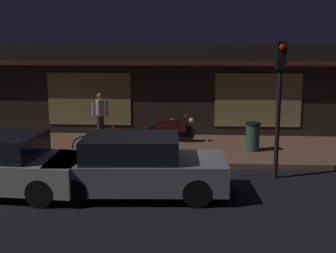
{
  "coord_description": "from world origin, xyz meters",
  "views": [
    {
      "loc": [
        0.89,
        -10.8,
        3.46
      ],
      "look_at": [
        0.01,
        2.4,
        0.95
      ],
      "focal_mm": 44.96,
      "sensor_mm": 36.0,
      "label": 1
    }
  ],
  "objects_px": {
    "motorcycle": "(172,128)",
    "traffic_light_pole": "(280,86)",
    "trash_bin": "(253,136)",
    "parked_car_far": "(136,166)",
    "person_photographer": "(100,115)",
    "bicycle_parked": "(99,145)"
  },
  "relations": [
    {
      "from": "bicycle_parked",
      "to": "person_photographer",
      "type": "xyz_separation_m",
      "value": [
        -0.54,
        2.57,
        0.52
      ]
    },
    {
      "from": "bicycle_parked",
      "to": "trash_bin",
      "type": "distance_m",
      "value": 4.89
    },
    {
      "from": "person_photographer",
      "to": "parked_car_far",
      "type": "xyz_separation_m",
      "value": [
        2.09,
        -5.49,
        -0.32
      ]
    },
    {
      "from": "bicycle_parked",
      "to": "traffic_light_pole",
      "type": "height_order",
      "value": "traffic_light_pole"
    },
    {
      "from": "traffic_light_pole",
      "to": "parked_car_far",
      "type": "xyz_separation_m",
      "value": [
        -3.54,
        -1.53,
        -1.77
      ]
    },
    {
      "from": "motorcycle",
      "to": "trash_bin",
      "type": "relative_size",
      "value": 1.83
    },
    {
      "from": "bicycle_parked",
      "to": "parked_car_far",
      "type": "bearing_deg",
      "value": -62.0
    },
    {
      "from": "motorcycle",
      "to": "person_photographer",
      "type": "xyz_separation_m",
      "value": [
        -2.64,
        0.41,
        0.38
      ]
    },
    {
      "from": "motorcycle",
      "to": "bicycle_parked",
      "type": "height_order",
      "value": "motorcycle"
    },
    {
      "from": "person_photographer",
      "to": "parked_car_far",
      "type": "distance_m",
      "value": 5.88
    },
    {
      "from": "person_photographer",
      "to": "trash_bin",
      "type": "bearing_deg",
      "value": -16.19
    },
    {
      "from": "person_photographer",
      "to": "parked_car_far",
      "type": "relative_size",
      "value": 0.4
    },
    {
      "from": "motorcycle",
      "to": "parked_car_far",
      "type": "xyz_separation_m",
      "value": [
        -0.55,
        -5.07,
        0.06
      ]
    },
    {
      "from": "trash_bin",
      "to": "parked_car_far",
      "type": "distance_m",
      "value": 5.1
    },
    {
      "from": "parked_car_far",
      "to": "person_photographer",
      "type": "bearing_deg",
      "value": 110.89
    },
    {
      "from": "trash_bin",
      "to": "parked_car_far",
      "type": "xyz_separation_m",
      "value": [
        -3.23,
        -3.94,
        0.08
      ]
    },
    {
      "from": "bicycle_parked",
      "to": "parked_car_far",
      "type": "distance_m",
      "value": 3.31
    },
    {
      "from": "bicycle_parked",
      "to": "person_photographer",
      "type": "bearing_deg",
      "value": 101.9
    },
    {
      "from": "motorcycle",
      "to": "traffic_light_pole",
      "type": "bearing_deg",
      "value": -49.84
    },
    {
      "from": "bicycle_parked",
      "to": "traffic_light_pole",
      "type": "bearing_deg",
      "value": -15.29
    },
    {
      "from": "traffic_light_pole",
      "to": "parked_car_far",
      "type": "bearing_deg",
      "value": -156.67
    },
    {
      "from": "traffic_light_pole",
      "to": "parked_car_far",
      "type": "relative_size",
      "value": 0.86
    }
  ]
}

